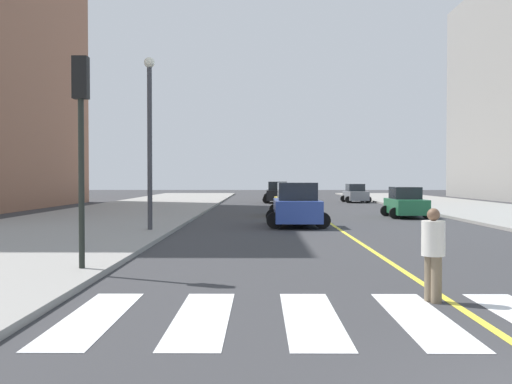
{
  "coord_description": "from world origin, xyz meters",
  "views": [
    {
      "loc": [
        -3.53,
        -5.76,
        2.3
      ],
      "look_at": [
        -3.85,
        35.88,
        1.33
      ],
      "focal_mm": 41.9,
      "sensor_mm": 36.0,
      "label": 1
    }
  ],
  "objects": [
    {
      "name": "sidewalk_kerb_west",
      "position": [
        -12.2,
        20.0,
        0.07
      ],
      "size": [
        10.0,
        120.0,
        0.15
      ],
      "primitive_type": "cube",
      "color": "gray",
      "rests_on": "ground"
    },
    {
      "name": "car_green_sixth",
      "position": [
        4.96,
        29.16,
        0.83
      ],
      "size": [
        2.49,
        3.99,
        1.78
      ],
      "rotation": [
        0.0,
        0.0,
        3.14
      ],
      "color": "#236B42",
      "rests_on": "ground"
    },
    {
      "name": "car_black_nearest",
      "position": [
        -1.96,
        49.54,
        0.92
      ],
      "size": [
        2.83,
        4.47,
        1.98
      ],
      "rotation": [
        0.0,
        0.0,
        -0.02
      ],
      "color": "black",
      "rests_on": "ground"
    },
    {
      "name": "car_gray_fourth",
      "position": [
        5.45,
        50.68,
        0.82
      ],
      "size": [
        2.56,
        4.0,
        1.75
      ],
      "rotation": [
        0.0,
        0.0,
        3.19
      ],
      "color": "slate",
      "rests_on": "ground"
    },
    {
      "name": "lane_divider_paint",
      "position": [
        0.0,
        40.0,
        0.01
      ],
      "size": [
        0.16,
        80.0,
        0.01
      ],
      "primitive_type": "cube",
      "color": "yellow",
      "rests_on": "ground"
    },
    {
      "name": "street_lamp",
      "position": [
        -8.16,
        19.12,
        4.4
      ],
      "size": [
        0.44,
        0.44,
        7.18
      ],
      "color": "#38383D",
      "rests_on": "sidewalk_kerb_west"
    },
    {
      "name": "crosswalk_paint",
      "position": [
        0.0,
        4.0,
        0.01
      ],
      "size": [
        13.5,
        4.0,
        0.01
      ],
      "color": "silver",
      "rests_on": "ground"
    },
    {
      "name": "car_yellow_third",
      "position": [
        -1.63,
        30.62,
        0.86
      ],
      "size": [
        2.7,
        4.21,
        1.85
      ],
      "rotation": [
        0.0,
        0.0,
        0.04
      ],
      "color": "gold",
      "rests_on": "ground"
    },
    {
      "name": "car_blue_second",
      "position": [
        -1.81,
        22.7,
        0.98
      ],
      "size": [
        2.93,
        4.68,
        2.09
      ],
      "rotation": [
        0.0,
        0.0,
        0.0
      ],
      "color": "#2D479E",
      "rests_on": "ground"
    },
    {
      "name": "car_silver_fifth",
      "position": [
        -1.86,
        59.24,
        0.87
      ],
      "size": [
        2.7,
        4.22,
        1.86
      ],
      "rotation": [
        0.0,
        0.0,
        -0.04
      ],
      "color": "#B7B7BC",
      "rests_on": "ground"
    },
    {
      "name": "pedestrian_crossing",
      "position": [
        -0.33,
        5.28,
        0.96
      ],
      "size": [
        0.43,
        0.43,
        1.75
      ],
      "rotation": [
        0.0,
        0.0,
        2.01
      ],
      "color": "brown",
      "rests_on": "ground"
    },
    {
      "name": "traffic_light_far_corner",
      "position": [
        -7.81,
        8.44,
        3.68
      ],
      "size": [
        0.36,
        0.41,
        5.04
      ],
      "color": "black",
      "rests_on": "sidewalk_kerb_west"
    }
  ]
}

